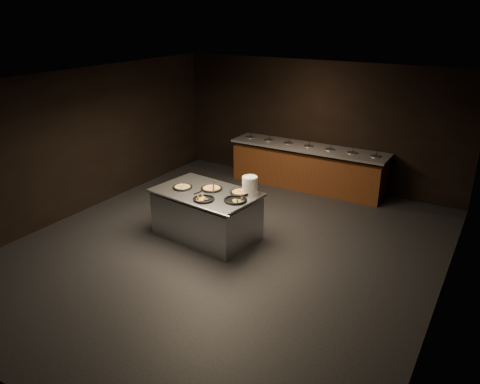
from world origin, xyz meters
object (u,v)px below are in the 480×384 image
at_px(serving_counter, 207,215).
at_px(pan_veggie_whole, 183,187).
at_px(pan_cheese_whole, 212,188).
at_px(plate_stack, 250,185).

distance_m(serving_counter, pan_veggie_whole, 0.68).
bearing_deg(pan_veggie_whole, pan_cheese_whole, 24.21).
distance_m(serving_counter, pan_cheese_whole, 0.51).
distance_m(plate_stack, pan_veggie_whole, 1.26).
height_order(serving_counter, plate_stack, plate_stack).
height_order(serving_counter, pan_veggie_whole, pan_veggie_whole).
relative_size(serving_counter, pan_cheese_whole, 5.14).
height_order(serving_counter, pan_cheese_whole, pan_cheese_whole).
bearing_deg(serving_counter, pan_cheese_whole, 84.92).
bearing_deg(pan_cheese_whole, serving_counter, -101.83).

